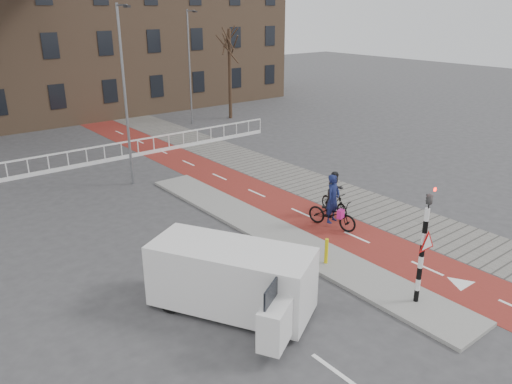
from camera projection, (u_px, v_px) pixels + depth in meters
ground at (374, 271)px, 16.23m from camera, size 120.00×120.00×0.00m
bike_lane at (231, 182)px, 24.44m from camera, size 2.50×60.00×0.01m
sidewalk at (274, 171)px, 26.07m from camera, size 3.00×60.00×0.01m
curb_island at (277, 234)px, 18.74m from camera, size 1.80×16.00×0.12m
traffic_signal at (424, 243)px, 13.71m from camera, size 0.80×0.80×3.68m
bollard at (326, 251)px, 16.35m from camera, size 0.12×0.12×0.87m
cyclist_near at (332, 210)px, 19.18m from camera, size 1.17×2.19×2.14m
cyclist_far at (335, 197)px, 20.38m from camera, size 0.87×1.76×1.84m
van at (231, 277)px, 13.84m from camera, size 3.79×4.81×1.94m
railing at (49, 167)px, 25.67m from camera, size 28.00×0.10×0.99m
tree_right at (230, 75)px, 37.29m from camera, size 0.26×0.26×6.56m
streetlight_near at (125, 99)px, 22.74m from camera, size 0.12×0.12×8.23m
streetlight_right at (190, 69)px, 35.14m from camera, size 0.12×0.12×7.91m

